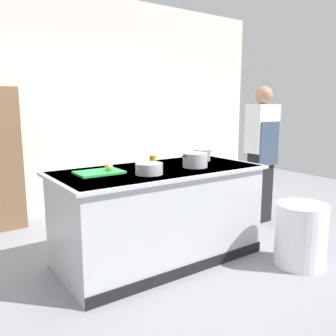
% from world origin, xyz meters
% --- Properties ---
extents(ground_plane, '(10.00, 10.00, 0.00)m').
position_xyz_m(ground_plane, '(0.00, 0.00, 0.00)').
color(ground_plane, gray).
extents(back_wall, '(6.40, 0.12, 3.00)m').
position_xyz_m(back_wall, '(0.00, 2.10, 1.50)').
color(back_wall, silver).
rests_on(back_wall, ground_plane).
extents(counter_island, '(1.98, 0.98, 0.90)m').
position_xyz_m(counter_island, '(0.00, -0.00, 0.47)').
color(counter_island, '#B7BABF').
rests_on(counter_island, ground_plane).
extents(cutting_board, '(0.40, 0.28, 0.02)m').
position_xyz_m(cutting_board, '(-0.56, 0.10, 0.91)').
color(cutting_board, green).
rests_on(cutting_board, counter_island).
extents(onion, '(0.07, 0.07, 0.07)m').
position_xyz_m(onion, '(-0.48, 0.06, 0.96)').
color(onion, tan).
rests_on(onion, cutting_board).
extents(stock_pot, '(0.30, 0.24, 0.14)m').
position_xyz_m(stock_pot, '(0.33, -0.14, 0.97)').
color(stock_pot, '#B7BABF').
rests_on(stock_pot, counter_island).
extents(sauce_pan, '(0.24, 0.18, 0.12)m').
position_xyz_m(sauce_pan, '(0.65, 0.13, 0.96)').
color(sauce_pan, '#99999E').
rests_on(sauce_pan, counter_island).
extents(mixing_bowl, '(0.24, 0.24, 0.10)m').
position_xyz_m(mixing_bowl, '(-0.22, -0.18, 0.95)').
color(mixing_bowl, '#B7BABF').
rests_on(mixing_bowl, counter_island).
extents(juice_cup, '(0.07, 0.07, 0.10)m').
position_xyz_m(juice_cup, '(0.06, 0.19, 0.95)').
color(juice_cup, yellow).
rests_on(juice_cup, counter_island).
extents(trash_bin, '(0.47, 0.47, 0.59)m').
position_xyz_m(trash_bin, '(1.01, -0.88, 0.30)').
color(trash_bin, white).
rests_on(trash_bin, ground_plane).
extents(person_chef, '(0.38, 0.25, 1.72)m').
position_xyz_m(person_chef, '(1.69, 0.21, 0.91)').
color(person_chef, black).
rests_on(person_chef, ground_plane).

